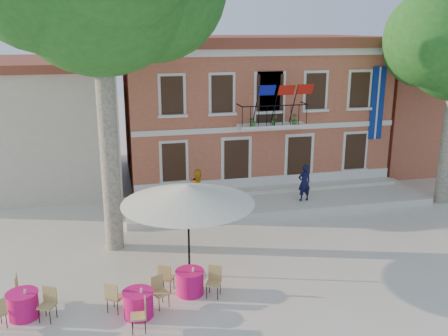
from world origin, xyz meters
TOP-DOWN VIEW (x-y plane):
  - ground at (0.00, 0.00)m, footprint 90.00×90.00m
  - main_building at (2.00, 9.99)m, footprint 13.50×9.59m
  - neighbor_west at (-9.50, 11.00)m, footprint 9.40×9.40m
  - neighbor_east at (14.00, 11.00)m, footprint 9.40×9.40m
  - terrace at (2.00, 4.40)m, footprint 14.00×3.40m
  - patio_umbrella at (-3.13, -1.55)m, footprint 4.27×4.27m
  - pedestrian_navy at (3.04, 3.83)m, footprint 0.67×0.50m
  - pedestrian_orange at (-1.78, 4.05)m, footprint 1.02×0.91m
  - cafe_table_0 at (-3.29, -2.71)m, footprint 1.91×1.22m
  - cafe_table_1 at (-4.92, -3.61)m, footprint 1.87×1.67m
  - cafe_table_2 at (-8.10, -2.94)m, footprint 1.87×1.70m

SIDE VIEW (x-z plane):
  - ground at x=0.00m, z-range 0.00..0.00m
  - terrace at x=2.00m, z-range 0.00..0.30m
  - cafe_table_0 at x=-3.29m, z-range -0.05..0.90m
  - cafe_table_1 at x=-4.92m, z-range -0.05..0.90m
  - cafe_table_2 at x=-8.10m, z-range -0.05..0.90m
  - pedestrian_navy at x=3.04m, z-range 0.30..2.00m
  - pedestrian_orange at x=-1.78m, z-range 0.30..2.02m
  - patio_umbrella at x=-3.13m, z-range 1.27..4.44m
  - neighbor_west at x=-9.50m, z-range 0.02..6.42m
  - neighbor_east at x=14.00m, z-range 0.02..6.42m
  - main_building at x=2.00m, z-range 0.03..7.53m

